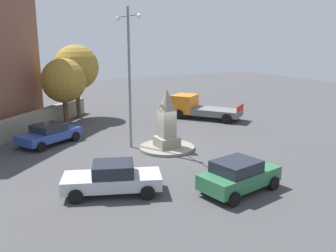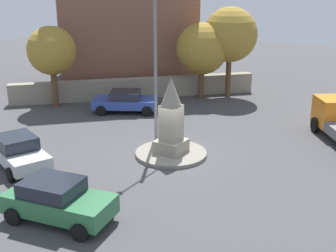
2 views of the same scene
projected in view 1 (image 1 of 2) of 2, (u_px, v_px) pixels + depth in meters
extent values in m
plane|color=#424244|center=(167.00, 149.00, 23.12)|extent=(80.00, 80.00, 0.00)
cylinder|color=gray|center=(167.00, 148.00, 23.10)|extent=(3.49, 3.49, 0.18)
cube|color=gray|center=(167.00, 142.00, 23.00)|extent=(1.32, 1.32, 0.62)
cube|color=gray|center=(167.00, 123.00, 22.72)|extent=(0.90, 0.90, 1.75)
cone|color=gray|center=(167.00, 99.00, 22.36)|extent=(0.99, 0.99, 1.33)
cylinder|color=slate|center=(130.00, 80.00, 22.48)|extent=(0.16, 0.16, 8.69)
cylinder|color=slate|center=(123.00, 16.00, 22.28)|extent=(1.65, 0.08, 0.08)
cylinder|color=slate|center=(133.00, 15.00, 20.88)|extent=(1.65, 0.08, 0.08)
sphere|color=#F2EACC|center=(118.00, 19.00, 23.01)|extent=(0.28, 0.28, 0.28)
sphere|color=#F2EACC|center=(139.00, 16.00, 20.20)|extent=(0.28, 0.28, 0.28)
cube|color=#B7BABF|center=(112.00, 181.00, 16.40)|extent=(3.16, 4.69, 0.57)
cube|color=#1E232D|center=(113.00, 169.00, 16.27)|extent=(2.10, 2.24, 0.57)
cylinder|color=black|center=(145.00, 178.00, 17.47)|extent=(0.44, 0.68, 0.64)
cylinder|color=black|center=(148.00, 193.00, 15.84)|extent=(0.44, 0.68, 0.64)
cylinder|color=black|center=(80.00, 181.00, 17.09)|extent=(0.44, 0.68, 0.64)
cylinder|color=black|center=(76.00, 197.00, 15.46)|extent=(0.44, 0.68, 0.64)
cube|color=#2D479E|center=(49.00, 135.00, 24.06)|extent=(3.65, 4.49, 0.57)
cube|color=#1E232D|center=(49.00, 128.00, 23.94)|extent=(2.39, 2.45, 0.47)
cylinder|color=black|center=(41.00, 147.00, 22.47)|extent=(0.51, 0.66, 0.64)
cylinder|color=black|center=(22.00, 142.00, 23.41)|extent=(0.51, 0.66, 0.64)
cylinder|color=black|center=(75.00, 136.00, 24.85)|extent=(0.51, 0.66, 0.64)
cylinder|color=black|center=(57.00, 133.00, 25.80)|extent=(0.51, 0.66, 0.64)
cube|color=#2D6B42|center=(240.00, 178.00, 16.63)|extent=(2.40, 4.16, 0.69)
cube|color=#1E232D|center=(236.00, 166.00, 16.33)|extent=(1.93, 2.23, 0.52)
cylinder|color=black|center=(244.00, 173.00, 18.21)|extent=(0.33, 0.67, 0.64)
cylinder|color=black|center=(273.00, 183.00, 16.88)|extent=(0.33, 0.67, 0.64)
cylinder|color=black|center=(205.00, 186.00, 16.55)|extent=(0.33, 0.67, 0.64)
cylinder|color=black|center=(234.00, 199.00, 15.22)|extent=(0.33, 0.67, 0.64)
cube|color=orange|center=(185.00, 103.00, 32.23)|extent=(2.76, 2.82, 1.56)
cube|color=slate|center=(217.00, 112.00, 31.12)|extent=(4.55, 4.14, 0.53)
cube|color=red|center=(240.00, 108.00, 30.17)|extent=(1.26, 1.68, 0.50)
cylinder|color=black|center=(179.00, 114.00, 31.52)|extent=(0.84, 0.72, 0.84)
cylinder|color=black|center=(188.00, 110.00, 33.39)|extent=(0.84, 0.72, 0.84)
cylinder|color=black|center=(227.00, 119.00, 29.75)|extent=(0.84, 0.72, 0.84)
cylinder|color=black|center=(234.00, 114.00, 31.62)|extent=(0.84, 0.72, 0.84)
cube|color=gray|center=(19.00, 126.00, 26.05)|extent=(12.71, 12.81, 1.41)
cylinder|color=brown|center=(66.00, 110.00, 29.91)|extent=(0.41, 0.41, 2.26)
sphere|color=olive|center=(64.00, 81.00, 29.34)|extent=(3.59, 3.59, 3.59)
cylinder|color=brown|center=(78.00, 101.00, 31.68)|extent=(0.38, 0.38, 3.08)
sphere|color=olive|center=(76.00, 67.00, 31.00)|extent=(3.82, 3.82, 3.82)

